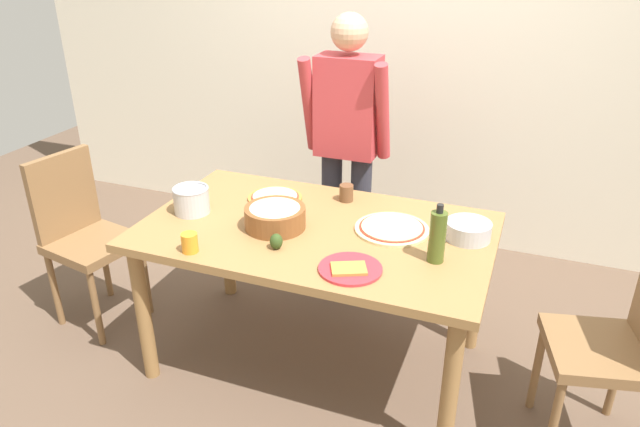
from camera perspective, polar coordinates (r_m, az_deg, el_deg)
ground at (r=3.14m, az=-0.34°, el=-13.84°), size 8.00×8.00×0.00m
wall_back at (r=4.02m, az=8.26°, el=15.41°), size 5.60×0.10×2.60m
dining_table at (r=2.76m, az=-0.37°, el=-3.06°), size 1.60×0.96×0.76m
person_cook at (r=3.34m, az=2.63°, el=7.19°), size 0.49×0.25×1.62m
chair_wooden_left at (r=3.42m, az=-21.93°, el=-1.50°), size 0.47×0.47×0.95m
chair_wooden_right at (r=2.66m, az=27.07°, el=-10.69°), size 0.48×0.48×0.95m
pizza_raw_on_board at (r=2.71m, az=6.95°, el=-1.43°), size 0.34×0.34×0.02m
pizza_cooked_on_tray at (r=3.01m, az=-4.36°, el=1.57°), size 0.28×0.28×0.02m
plate_with_slice at (r=2.38m, az=2.91°, el=-5.34°), size 0.26×0.26×0.02m
popcorn_bowl at (r=2.70m, az=-4.36°, el=-0.16°), size 0.28×0.28×0.11m
mixing_bowl_steel at (r=2.69m, az=14.10°, el=-1.60°), size 0.20×0.20×0.08m
olive_oil_bottle at (r=2.45m, az=11.25°, el=-2.18°), size 0.07×0.07×0.26m
steel_pot at (r=2.91m, az=-12.30°, el=1.31°), size 0.17×0.17×0.13m
cup_orange at (r=2.56m, az=-12.46°, el=-2.77°), size 0.07×0.07×0.08m
cup_small_brown at (r=2.98m, az=2.56°, el=2.00°), size 0.07×0.07×0.08m
avocado at (r=2.53m, az=-4.24°, el=-2.70°), size 0.06×0.06×0.07m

